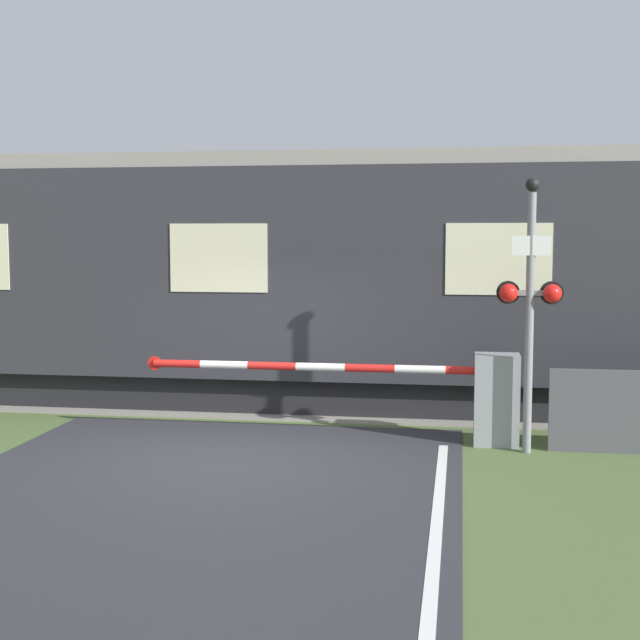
# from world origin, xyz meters

# --- Properties ---
(ground_plane) EXTENTS (80.00, 80.00, 0.00)m
(ground_plane) POSITION_xyz_m (0.00, 0.00, 0.00)
(ground_plane) COLOR #4C6033
(track_bed) EXTENTS (36.00, 3.20, 0.13)m
(track_bed) POSITION_xyz_m (0.00, 3.87, 0.02)
(track_bed) COLOR gray
(track_bed) RESTS_ON ground_plane
(train) EXTENTS (15.38, 2.91, 4.13)m
(train) POSITION_xyz_m (-0.79, 3.87, 2.11)
(train) COLOR black
(train) RESTS_ON ground_plane
(crossing_barrier) EXTENTS (5.23, 0.44, 1.24)m
(crossing_barrier) POSITION_xyz_m (3.04, 1.25, 0.69)
(crossing_barrier) COLOR gray
(crossing_barrier) RESTS_ON ground_plane
(signal_post) EXTENTS (0.85, 0.26, 3.58)m
(signal_post) POSITION_xyz_m (3.79, 0.87, 2.03)
(signal_post) COLOR gray
(signal_post) RESTS_ON ground_plane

